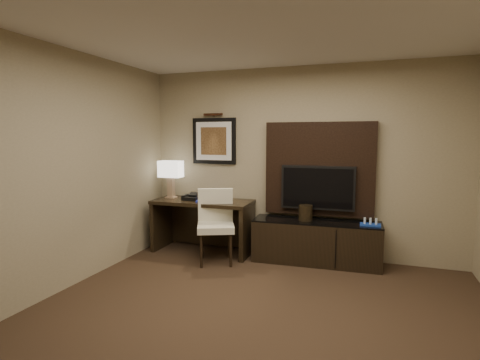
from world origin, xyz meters
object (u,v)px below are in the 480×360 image
at_px(desk, 203,226).
at_px(credenza, 316,242).
at_px(tv, 318,188).
at_px(ice_bucket, 306,213).
at_px(table_lamp, 171,179).
at_px(minibar_tray, 370,222).
at_px(desk_phone, 191,196).
at_px(desk_chair, 216,226).

bearing_deg(desk, credenza, 0.48).
relative_size(tv, ice_bucket, 4.72).
height_order(desk, table_lamp, table_lamp).
bearing_deg(credenza, desk, 179.22).
relative_size(table_lamp, minibar_tray, 2.28).
bearing_deg(desk_phone, credenza, 0.91).
distance_m(desk_chair, ice_bucket, 1.23).
relative_size(table_lamp, ice_bucket, 2.75).
xyz_separation_m(credenza, table_lamp, (-2.21, -0.01, 0.78)).
bearing_deg(minibar_tray, desk_phone, -179.05).
bearing_deg(minibar_tray, desk_chair, -168.57).
xyz_separation_m(tv, table_lamp, (-2.20, -0.15, 0.05)).
bearing_deg(desk, ice_bucket, -0.24).
distance_m(table_lamp, desk_phone, 0.45).
bearing_deg(credenza, ice_bucket, -173.30).
height_order(credenza, minibar_tray, minibar_tray).
bearing_deg(table_lamp, desk_phone, -11.92).
distance_m(tv, desk_phone, 1.85).
distance_m(desk, ice_bucket, 1.55).
distance_m(table_lamp, ice_bucket, 2.10).
xyz_separation_m(desk, ice_bucket, (1.52, 0.03, 0.30)).
distance_m(desk_phone, minibar_tray, 2.54).
bearing_deg(desk_chair, credenza, -4.68).
bearing_deg(tv, desk_chair, -155.53).
xyz_separation_m(tv, desk_phone, (-1.83, -0.22, -0.18)).
relative_size(credenza, tv, 1.70).
distance_m(tv, desk_chair, 1.50).
bearing_deg(desk_chair, ice_bucket, -3.52).
xyz_separation_m(tv, minibar_tray, (0.70, -0.18, -0.39)).
height_order(tv, minibar_tray, tv).
xyz_separation_m(desk_phone, minibar_tray, (2.53, 0.04, -0.21)).
relative_size(credenza, minibar_tray, 6.66).
height_order(tv, ice_bucket, tv).
height_order(desk, desk_phone, desk_phone).
xyz_separation_m(tv, ice_bucket, (-0.13, -0.16, -0.33)).
height_order(tv, desk_phone, tv).
distance_m(table_lamp, minibar_tray, 2.94).
bearing_deg(minibar_tray, credenza, 176.51).
height_order(desk_phone, ice_bucket, desk_phone).
height_order(ice_bucket, minibar_tray, ice_bucket).
xyz_separation_m(desk_chair, minibar_tray, (1.98, 0.40, 0.12)).
height_order(desk_chair, table_lamp, table_lamp).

